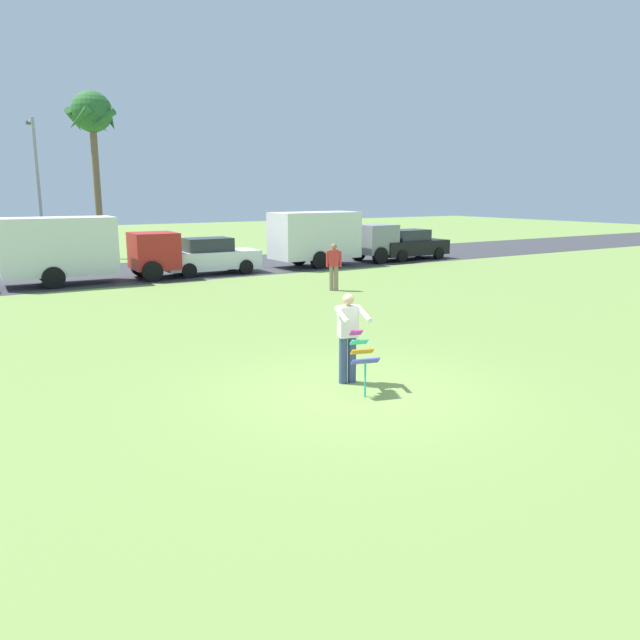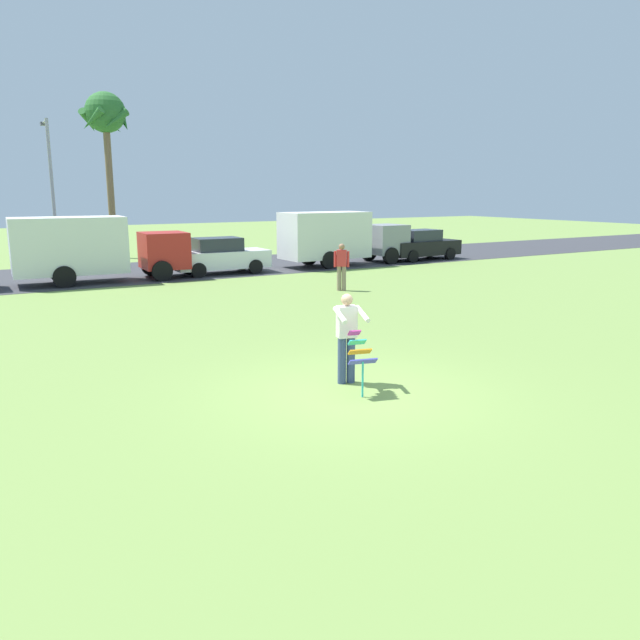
# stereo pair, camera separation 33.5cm
# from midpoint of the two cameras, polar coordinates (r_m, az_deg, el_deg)

# --- Properties ---
(ground_plane) EXTENTS (120.00, 120.00, 0.00)m
(ground_plane) POSITION_cam_midpoint_polar(r_m,az_deg,el_deg) (11.35, 2.53, -6.70)
(ground_plane) COLOR olive
(road_strip) EXTENTS (120.00, 8.00, 0.01)m
(road_strip) POSITION_cam_midpoint_polar(r_m,az_deg,el_deg) (29.00, -19.45, 4.02)
(road_strip) COLOR #38383D
(road_strip) RESTS_ON ground
(person_kite_flyer) EXTENTS (0.65, 0.73, 1.73)m
(person_kite_flyer) POSITION_cam_midpoint_polar(r_m,az_deg,el_deg) (11.64, 1.80, -1.36)
(person_kite_flyer) COLOR #384772
(person_kite_flyer) RESTS_ON ground
(kite_held) EXTENTS (0.53, 0.70, 1.13)m
(kite_held) POSITION_cam_midpoint_polar(r_m,az_deg,el_deg) (11.06, 3.05, -3.11)
(kite_held) COLOR #D83399
(kite_held) RESTS_ON ground
(parked_truck_red_cab) EXTENTS (6.77, 2.29, 2.62)m
(parked_truck_red_cab) POSITION_cam_midpoint_polar(r_m,az_deg,el_deg) (26.24, -21.60, 6.21)
(parked_truck_red_cab) COLOR #B2231E
(parked_truck_red_cab) RESTS_ON ground
(parked_car_white) EXTENTS (4.23, 1.89, 1.60)m
(parked_car_white) POSITION_cam_midpoint_polar(r_m,az_deg,el_deg) (27.76, -10.46, 5.78)
(parked_car_white) COLOR white
(parked_car_white) RESTS_ON ground
(parked_truck_grey_van) EXTENTS (6.76, 2.28, 2.62)m
(parked_truck_grey_van) POSITION_cam_midpoint_polar(r_m,az_deg,el_deg) (30.50, 0.50, 7.70)
(parked_truck_grey_van) COLOR gray
(parked_truck_grey_van) RESTS_ON ground
(parked_car_black) EXTENTS (4.26, 1.95, 1.60)m
(parked_car_black) POSITION_cam_midpoint_polar(r_m,az_deg,el_deg) (33.59, 8.04, 6.88)
(parked_car_black) COLOR black
(parked_car_black) RESTS_ON ground
(palm_tree_right_near) EXTENTS (2.58, 2.71, 8.72)m
(palm_tree_right_near) POSITION_cam_midpoint_polar(r_m,az_deg,el_deg) (35.94, -20.56, 16.99)
(palm_tree_right_near) COLOR brown
(palm_tree_right_near) RESTS_ON ground
(streetlight_pole) EXTENTS (0.24, 1.65, 7.00)m
(streetlight_pole) POSITION_cam_midpoint_polar(r_m,az_deg,el_deg) (33.31, -24.91, 11.43)
(streetlight_pole) COLOR #9E9EA3
(streetlight_pole) RESTS_ON ground
(person_walker_near) EXTENTS (0.48, 0.39, 1.73)m
(person_walker_near) POSITION_cam_midpoint_polar(r_m,az_deg,el_deg) (22.72, 0.86, 5.07)
(person_walker_near) COLOR gray
(person_walker_near) RESTS_ON ground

